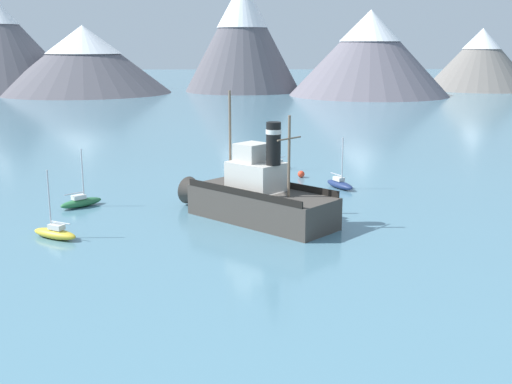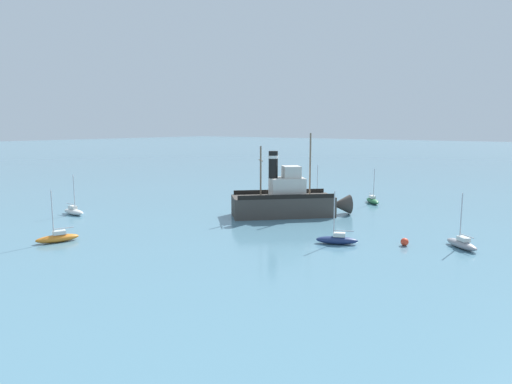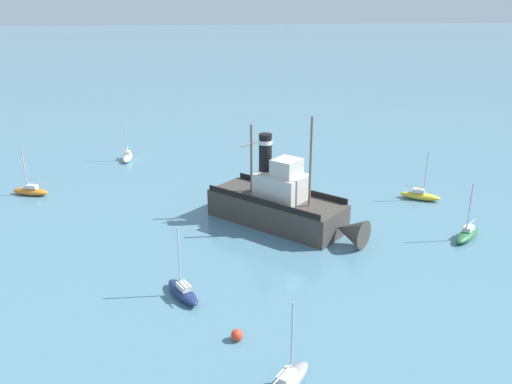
# 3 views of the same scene
# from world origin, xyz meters

# --- Properties ---
(ground_plane) EXTENTS (600.00, 600.00, 0.00)m
(ground_plane) POSITION_xyz_m (0.00, 0.00, 0.00)
(ground_plane) COLOR teal
(old_tugboat) EXTENTS (12.67, 12.46, 9.90)m
(old_tugboat) POSITION_xyz_m (-0.93, 0.87, 1.83)
(old_tugboat) COLOR #423D38
(old_tugboat) RESTS_ON ground
(sailboat_grey) EXTENTS (3.28, 3.62, 4.90)m
(sailboat_grey) POSITION_xyz_m (2.12, 21.26, 0.43)
(sailboat_grey) COLOR gray
(sailboat_grey) RESTS_ON ground
(sailboat_green) EXTENTS (3.53, 3.39, 4.90)m
(sailboat_green) POSITION_xyz_m (-15.47, 5.48, 0.43)
(sailboat_green) COLOR #286B3D
(sailboat_green) RESTS_ON ground
(sailboat_yellow) EXTENTS (3.84, 2.86, 4.90)m
(sailboat_yellow) POSITION_xyz_m (-15.24, -3.54, 0.43)
(sailboat_yellow) COLOR gold
(sailboat_yellow) RESTS_ON ground
(sailboat_navy) EXTENTS (2.68, 3.89, 4.90)m
(sailboat_navy) POSITION_xyz_m (7.48, 11.77, 0.43)
(sailboat_navy) COLOR navy
(sailboat_navy) RESTS_ON ground
(sailboat_white) EXTENTS (1.16, 3.82, 4.90)m
(sailboat_white) POSITION_xyz_m (14.33, -20.29, 0.43)
(sailboat_white) COLOR white
(sailboat_white) RESTS_ON ground
(sailboat_orange) EXTENTS (3.95, 2.29, 4.90)m
(sailboat_orange) POSITION_xyz_m (22.61, -9.33, 0.43)
(sailboat_orange) COLOR orange
(sailboat_orange) RESTS_ON ground
(mooring_buoy) EXTENTS (0.71, 0.71, 0.71)m
(mooring_buoy) POSITION_xyz_m (4.35, 16.93, 0.35)
(mooring_buoy) COLOR red
(mooring_buoy) RESTS_ON ground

